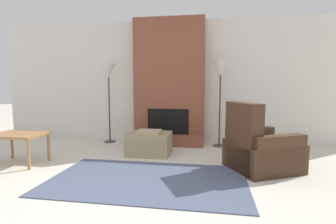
{
  "coord_description": "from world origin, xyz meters",
  "views": [
    {
      "loc": [
        0.89,
        -2.48,
        1.24
      ],
      "look_at": [
        0.0,
        2.84,
        0.67
      ],
      "focal_mm": 28.0,
      "sensor_mm": 36.0,
      "label": 1
    }
  ],
  "objects_px": {
    "armchair": "(259,150)",
    "floor_lamp_right": "(220,74)",
    "side_table": "(19,137)",
    "ottoman": "(149,143)",
    "floor_lamp_left": "(109,76)"
  },
  "relations": [
    {
      "from": "ottoman",
      "to": "side_table",
      "type": "height_order",
      "value": "side_table"
    },
    {
      "from": "ottoman",
      "to": "armchair",
      "type": "relative_size",
      "value": 0.64
    },
    {
      "from": "side_table",
      "to": "floor_lamp_left",
      "type": "height_order",
      "value": "floor_lamp_left"
    },
    {
      "from": "armchair",
      "to": "floor_lamp_right",
      "type": "distance_m",
      "value": 1.9
    },
    {
      "from": "floor_lamp_left",
      "to": "armchair",
      "type": "bearing_deg",
      "value": -26.66
    },
    {
      "from": "armchair",
      "to": "floor_lamp_left",
      "type": "xyz_separation_m",
      "value": [
        -2.83,
        1.42,
        1.13
      ]
    },
    {
      "from": "ottoman",
      "to": "floor_lamp_right",
      "type": "xyz_separation_m",
      "value": [
        1.24,
        0.83,
        1.25
      ]
    },
    {
      "from": "floor_lamp_right",
      "to": "floor_lamp_left",
      "type": "bearing_deg",
      "value": 180.0
    },
    {
      "from": "floor_lamp_left",
      "to": "floor_lamp_right",
      "type": "bearing_deg",
      "value": 0.0
    },
    {
      "from": "armchair",
      "to": "floor_lamp_right",
      "type": "xyz_separation_m",
      "value": [
        -0.52,
        1.42,
        1.15
      ]
    },
    {
      "from": "armchair",
      "to": "floor_lamp_right",
      "type": "bearing_deg",
      "value": -7.54
    },
    {
      "from": "armchair",
      "to": "floor_lamp_left",
      "type": "distance_m",
      "value": 3.37
    },
    {
      "from": "armchair",
      "to": "side_table",
      "type": "bearing_deg",
      "value": 67.19
    },
    {
      "from": "armchair",
      "to": "floor_lamp_right",
      "type": "relative_size",
      "value": 0.68
    },
    {
      "from": "side_table",
      "to": "floor_lamp_left",
      "type": "distance_m",
      "value": 2.14
    }
  ]
}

